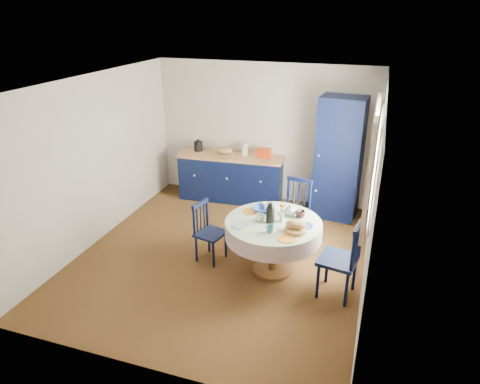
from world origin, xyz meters
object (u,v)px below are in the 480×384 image
Objects in this scene: chair_left at (208,231)px; mug_b at (270,229)px; mug_d at (266,206)px; dining_table at (274,230)px; mug_c at (300,214)px; kitchen_counter at (231,176)px; chair_far at (294,211)px; pantry_cabinet at (339,159)px; mug_a at (260,218)px; chair_right at (342,259)px; cobalt_bowl at (263,209)px.

mug_b is (0.97, -0.35, 0.38)m from chair_left.
dining_table is at bearing -60.40° from mug_d.
chair_left is 0.90m from mug_d.
chair_left is 6.84× the size of mug_c.
chair_far is (1.43, -1.20, 0.05)m from kitchen_counter.
kitchen_counter is at bearing 122.09° from dining_table.
mug_c is (1.26, 0.18, 0.38)m from chair_left.
pantry_cabinet is at bearing -7.12° from kitchen_counter.
mug_a is 1.26× the size of mug_d.
dining_table is 1.47× the size of chair_left.
chair_right is at bearing -50.29° from kitchen_counter.
mug_a is 1.15× the size of mug_b.
dining_table is 12.04× the size of mug_b.
mug_d is at bearing 166.77° from mug_c.
chair_right is at bearing -14.38° from dining_table.
chair_far is 9.36× the size of mug_b.
chair_left is 1.10m from mug_b.
chair_far is at bearing 86.61° from mug_b.
mug_a reaches higher than cobalt_bowl.
mug_c reaches higher than chair_left.
pantry_cabinet is 1.31m from chair_far.
mug_b is at bearing -67.24° from cobalt_bowl.
dining_table reaches higher than mug_b.
chair_right is at bearing -42.28° from chair_far.
chair_left is 1.90m from chair_right.
dining_table is at bearing -49.32° from cobalt_bowl.
dining_table is at bearing 8.91° from mug_a.
chair_far reaches higher than mug_c.
kitchen_counter reaches higher than chair_far.
mug_b is (0.01, -0.30, 0.17)m from dining_table.
pantry_cabinet is 1.84m from mug_c.
mug_c is 1.31× the size of mug_d.
cobalt_bowl is at bearing 130.68° from dining_table.
mug_a is at bearing -84.16° from cobalt_bowl.
chair_right reaches higher than chair_far.
kitchen_counter is 20.37× the size of mug_d.
chair_right is at bearing -85.83° from chair_left.
mug_d is 0.35× the size of cobalt_bowl.
chair_far is 8.13× the size of mug_a.
dining_table is at bearing -142.83° from mug_c.
dining_table is at bearing -94.63° from chair_right.
mug_d is (1.15, -1.80, 0.37)m from kitchen_counter.
chair_left is (-0.96, 0.05, -0.21)m from dining_table.
dining_table is 1.22× the size of chair_right.
pantry_cabinet is 2.09× the size of chair_far.
chair_right is 1.27m from cobalt_bowl.
kitchen_counter reaches higher than dining_table.
mug_a is 0.28m from cobalt_bowl.
mug_a is (-0.19, -0.03, 0.17)m from dining_table.
mug_b is at bearing -76.31° from chair_right.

